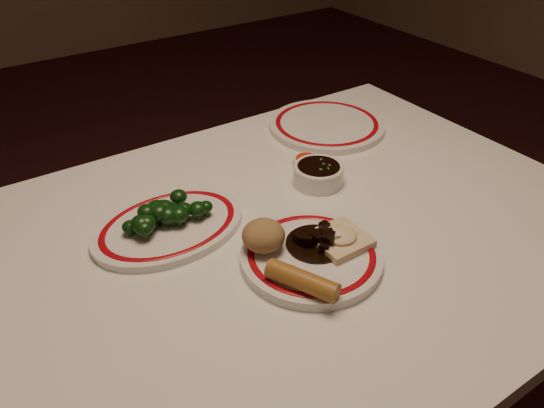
% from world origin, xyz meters
% --- Properties ---
extents(dining_table, '(1.20, 0.90, 0.75)m').
position_xyz_m(dining_table, '(0.00, 0.00, 0.66)').
color(dining_table, white).
rests_on(dining_table, ground).
extents(main_plate, '(0.27, 0.27, 0.02)m').
position_xyz_m(main_plate, '(-0.03, -0.09, 0.76)').
color(main_plate, silver).
rests_on(main_plate, dining_table).
extents(rice_mound, '(0.07, 0.07, 0.05)m').
position_xyz_m(rice_mound, '(-0.09, -0.04, 0.79)').
color(rice_mound, '#997448').
rests_on(rice_mound, main_plate).
extents(spring_roll, '(0.08, 0.12, 0.03)m').
position_xyz_m(spring_roll, '(-0.09, -0.15, 0.78)').
color(spring_roll, '#986525').
rests_on(spring_roll, main_plate).
extents(fried_wonton, '(0.09, 0.09, 0.02)m').
position_xyz_m(fried_wonton, '(0.03, -0.10, 0.78)').
color(fried_wonton, beige).
rests_on(fried_wonton, main_plate).
extents(stirfry_heap, '(0.11, 0.11, 0.03)m').
position_xyz_m(stirfry_heap, '(-0.01, -0.08, 0.78)').
color(stirfry_heap, black).
rests_on(stirfry_heap, main_plate).
extents(broccoli_plate, '(0.30, 0.27, 0.02)m').
position_xyz_m(broccoli_plate, '(-0.19, 0.12, 0.76)').
color(broccoli_plate, silver).
rests_on(broccoli_plate, dining_table).
extents(broccoli_pile, '(0.17, 0.09, 0.05)m').
position_xyz_m(broccoli_pile, '(-0.20, 0.12, 0.79)').
color(broccoli_pile, '#23471C').
rests_on(broccoli_pile, broccoli_plate).
extents(soy_bowl, '(0.10, 0.10, 0.04)m').
position_xyz_m(soy_bowl, '(0.13, 0.10, 0.77)').
color(soy_bowl, silver).
rests_on(soy_bowl, dining_table).
extents(sweet_sour_dish, '(0.06, 0.06, 0.02)m').
position_xyz_m(sweet_sour_dish, '(0.16, 0.17, 0.76)').
color(sweet_sour_dish, silver).
rests_on(sweet_sour_dish, dining_table).
extents(mustard_dish, '(0.06, 0.06, 0.02)m').
position_xyz_m(mustard_dish, '(0.16, 0.10, 0.76)').
color(mustard_dish, silver).
rests_on(mustard_dish, dining_table).
extents(far_plate, '(0.34, 0.34, 0.02)m').
position_xyz_m(far_plate, '(0.31, 0.29, 0.76)').
color(far_plate, silver).
rests_on(far_plate, dining_table).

